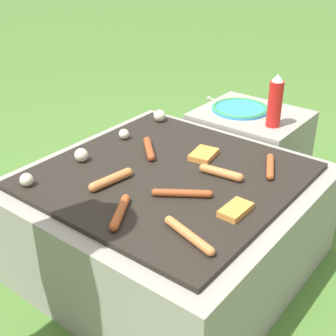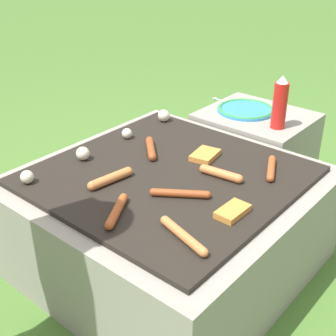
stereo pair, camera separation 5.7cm
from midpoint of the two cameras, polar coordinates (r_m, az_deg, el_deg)
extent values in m
plane|color=#47702D|center=(1.84, -0.90, -11.36)|extent=(14.00, 14.00, 0.00)
cube|color=gray|center=(1.73, -0.94, -6.58)|extent=(0.94, 0.94, 0.37)
cube|color=black|center=(1.62, -1.00, -0.91)|extent=(0.82, 0.82, 0.02)
cube|color=gray|center=(2.24, 9.06, 1.97)|extent=(0.41, 0.47, 0.39)
cylinder|color=#A34C23|center=(1.67, 11.41, 0.18)|extent=(0.14, 0.09, 0.03)
sphere|color=#A34C23|center=(1.60, 11.36, -1.03)|extent=(0.03, 0.03, 0.03)
sphere|color=#A34C23|center=(1.74, 11.47, 1.31)|extent=(0.03, 0.03, 0.03)
cylinder|color=#C6753D|center=(1.60, 5.48, -0.58)|extent=(0.05, 0.14, 0.03)
sphere|color=#C6753D|center=(1.58, 7.66, -1.17)|extent=(0.03, 0.03, 0.03)
sphere|color=#C6753D|center=(1.62, 3.37, 0.00)|extent=(0.03, 0.03, 0.03)
cylinder|color=#93421E|center=(1.48, 0.64, -3.10)|extent=(0.12, 0.16, 0.02)
sphere|color=#93421E|center=(1.49, -2.66, -3.00)|extent=(0.02, 0.02, 0.02)
sphere|color=#93421E|center=(1.48, 3.96, -3.19)|extent=(0.02, 0.02, 0.02)
cylinder|color=#C6753D|center=(1.29, 1.28, -8.19)|extent=(0.07, 0.18, 0.03)
sphere|color=#C6753D|center=(1.35, -1.06, -6.40)|extent=(0.03, 0.03, 0.03)
sphere|color=#C6753D|center=(1.24, 3.86, -10.13)|extent=(0.03, 0.03, 0.03)
cylinder|color=#93421E|center=(1.76, -3.24, 2.36)|extent=(0.12, 0.13, 0.03)
sphere|color=#93421E|center=(1.70, -3.00, 1.28)|extent=(0.03, 0.03, 0.03)
sphere|color=#93421E|center=(1.83, -3.47, 3.35)|extent=(0.03, 0.03, 0.03)
cylinder|color=#C6753D|center=(1.56, -7.98, -1.41)|extent=(0.15, 0.05, 0.03)
sphere|color=#C6753D|center=(1.60, -5.89, -0.52)|extent=(0.03, 0.03, 0.03)
sphere|color=#C6753D|center=(1.53, -10.18, -2.35)|extent=(0.03, 0.03, 0.03)
cylinder|color=#A34C23|center=(1.40, -7.03, -5.36)|extent=(0.15, 0.10, 0.03)
sphere|color=#A34C23|center=(1.34, -7.85, -7.14)|extent=(0.03, 0.03, 0.03)
sphere|color=#A34C23|center=(1.46, -6.28, -3.73)|extent=(0.03, 0.03, 0.03)
cube|color=#D18438|center=(1.73, 3.44, 1.65)|extent=(0.13, 0.10, 0.02)
cube|color=#D18438|center=(1.41, 7.11, -5.10)|extent=(0.11, 0.07, 0.02)
sphere|color=beige|center=(1.61, -17.84, -1.38)|extent=(0.04, 0.04, 0.04)
sphere|color=beige|center=(1.72, -11.46, 1.56)|extent=(0.05, 0.05, 0.05)
sphere|color=beige|center=(1.88, -6.25, 4.13)|extent=(0.04, 0.04, 0.04)
sphere|color=beige|center=(2.04, -1.84, 6.39)|extent=(0.05, 0.05, 0.05)
cylinder|color=#338CCC|center=(2.19, 8.05, 7.15)|extent=(0.26, 0.26, 0.01)
torus|color=#338C3F|center=(2.19, 8.06, 7.26)|extent=(0.25, 0.25, 0.01)
cylinder|color=red|center=(2.01, 12.10, 7.62)|extent=(0.06, 0.06, 0.20)
cone|color=white|center=(1.97, 12.43, 10.68)|extent=(0.05, 0.05, 0.03)
cylinder|color=silver|center=(2.27, 6.18, 7.91)|extent=(0.02, 0.20, 0.01)
cube|color=silver|center=(2.32, 4.24, 8.50)|extent=(0.02, 0.01, 0.01)
camera|label=1|loc=(0.03, -91.01, -0.54)|focal=50.00mm
camera|label=2|loc=(0.03, 88.99, 0.54)|focal=50.00mm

